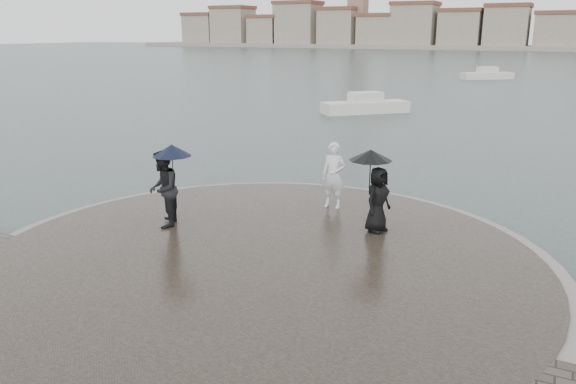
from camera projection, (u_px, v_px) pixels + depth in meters
The scene contains 8 objects.
ground at pixel (155, 352), 9.04m from camera, with size 400.00×400.00×0.00m, color #2B3835.
kerb_ring at pixel (261, 265), 12.01m from camera, with size 12.50×12.50×0.32m, color gray.
quay_tip at pixel (261, 264), 12.00m from camera, with size 11.90×11.90×0.36m, color #2D261E.
statue at pixel (333, 175), 15.05m from camera, with size 0.65×0.43×1.79m, color silver.
visitor_left at pixel (165, 182), 13.52m from camera, with size 1.25×1.15×2.04m.
visitor_right at pixel (376, 186), 13.21m from camera, with size 1.12×1.06×1.95m.
far_skyline at pixel (530, 29), 148.37m from camera, with size 260.00×20.00×37.00m.
boats at pixel (560, 90), 45.76m from camera, with size 28.26×35.36×1.50m.
Camera 1 is at (5.49, -6.18, 4.98)m, focal length 35.00 mm.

